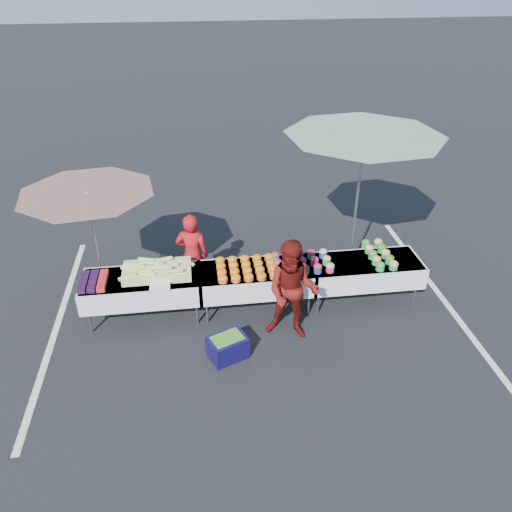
{
  "coord_description": "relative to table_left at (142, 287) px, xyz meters",
  "views": [
    {
      "loc": [
        -0.89,
        -6.6,
        5.08
      ],
      "look_at": [
        0.0,
        0.0,
        1.0
      ],
      "focal_mm": 35.0,
      "sensor_mm": 36.0,
      "label": 1
    }
  ],
  "objects": [
    {
      "name": "ground",
      "position": [
        1.8,
        0.0,
        -0.58
      ],
      "size": [
        80.0,
        80.0,
        0.0
      ],
      "primitive_type": "plane",
      "color": "black"
    },
    {
      "name": "stripe_left",
      "position": [
        -1.4,
        0.0,
        -0.58
      ],
      "size": [
        0.1,
        5.0,
        0.0
      ],
      "primitive_type": "cube",
      "color": "silver",
      "rests_on": "ground"
    },
    {
      "name": "stripe_right",
      "position": [
        5.0,
        0.0,
        -0.58
      ],
      "size": [
        0.1,
        5.0,
        0.0
      ],
      "primitive_type": "cube",
      "color": "silver",
      "rests_on": "ground"
    },
    {
      "name": "table_left",
      "position": [
        0.0,
        0.0,
        0.0
      ],
      "size": [
        1.86,
        0.81,
        0.75
      ],
      "color": "white",
      "rests_on": "ground"
    },
    {
      "name": "table_center",
      "position": [
        1.8,
        0.0,
        0.0
      ],
      "size": [
        1.86,
        0.81,
        0.75
      ],
      "color": "white",
      "rests_on": "ground"
    },
    {
      "name": "table_right",
      "position": [
        3.6,
        0.0,
        0.0
      ],
      "size": [
        1.86,
        0.81,
        0.75
      ],
      "color": "white",
      "rests_on": "ground"
    },
    {
      "name": "berry_punnets",
      "position": [
        -0.71,
        -0.06,
        0.21
      ],
      "size": [
        0.4,
        0.54,
        0.08
      ],
      "color": "black",
      "rests_on": "table_left"
    },
    {
      "name": "corn_pile",
      "position": [
        0.24,
        0.04,
        0.26
      ],
      "size": [
        1.16,
        0.57,
        0.26
      ],
      "color": "#CED16B",
      "rests_on": "table_left"
    },
    {
      "name": "plastic_bags",
      "position": [
        0.3,
        -0.3,
        0.19
      ],
      "size": [
        0.3,
        0.25,
        0.05
      ],
      "primitive_type": "cube",
      "color": "white",
      "rests_on": "table_left"
    },
    {
      "name": "carrot_bowls",
      "position": [
        1.65,
        -0.01,
        0.22
      ],
      "size": [
        0.95,
        0.69,
        0.11
      ],
      "color": "#D05B17",
      "rests_on": "table_center"
    },
    {
      "name": "potato_cups",
      "position": [
        2.55,
        0.0,
        0.25
      ],
      "size": [
        0.94,
        0.58,
        0.16
      ],
      "color": "#223B9F",
      "rests_on": "table_right"
    },
    {
      "name": "bean_baskets",
      "position": [
        3.86,
        0.08,
        0.24
      ],
      "size": [
        0.36,
        0.86,
        0.15
      ],
      "color": "#249043",
      "rests_on": "table_right"
    },
    {
      "name": "vendor",
      "position": [
        0.81,
        0.57,
        0.17
      ],
      "size": [
        0.61,
        0.47,
        1.5
      ],
      "primitive_type": "imported",
      "rotation": [
        0.0,
        0.0,
        2.93
      ],
      "color": "#A11219",
      "rests_on": "ground"
    },
    {
      "name": "customer",
      "position": [
        2.24,
        -0.75,
        0.23
      ],
      "size": [
        0.96,
        0.85,
        1.63
      ],
      "primitive_type": "imported",
      "rotation": [
        0.0,
        0.0,
        -0.35
      ],
      "color": "#61120E",
      "rests_on": "ground"
    },
    {
      "name": "umbrella_left",
      "position": [
        -0.66,
        0.4,
        1.3
      ],
      "size": [
        2.49,
        2.49,
        2.08
      ],
      "rotation": [
        0.0,
        0.0,
        -0.26
      ],
      "color": "black",
      "rests_on": "ground"
    },
    {
      "name": "umbrella_right",
      "position": [
        3.63,
        0.8,
        1.81
      ],
      "size": [
        3.18,
        3.18,
        2.64
      ],
      "rotation": [
        0.0,
        0.0,
        -0.27
      ],
      "color": "black",
      "rests_on": "ground"
    },
    {
      "name": "storage_bin",
      "position": [
        1.23,
        -1.12,
        -0.4
      ],
      "size": [
        0.65,
        0.57,
        0.35
      ],
      "rotation": [
        0.0,
        0.0,
        0.4
      ],
      "color": "#100C3C",
      "rests_on": "ground"
    }
  ]
}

